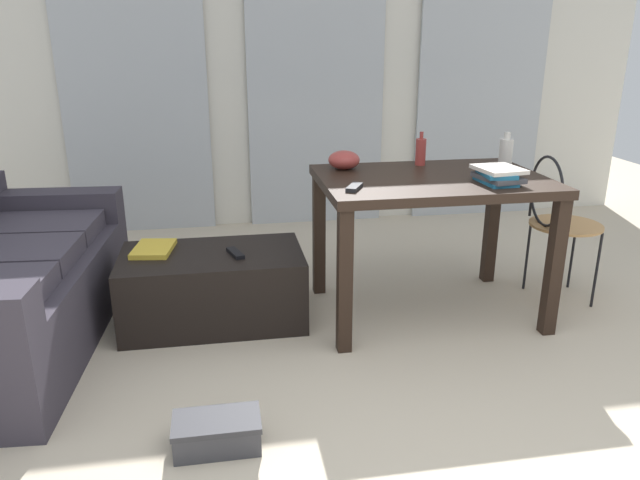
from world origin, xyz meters
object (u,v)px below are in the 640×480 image
(bottle_far, at_px, (506,152))
(magazine, at_px, (154,249))
(bottle_near, at_px, (421,151))
(wire_chair, at_px, (556,212))
(bowl, at_px, (344,160))
(shoebox, at_px, (217,433))
(tv_remote_on_table, at_px, (354,187))
(book_stack, at_px, (498,175))
(tv_remote_primary, at_px, (235,253))
(craft_table, at_px, (431,197))
(coffee_table, at_px, (213,287))

(bottle_far, relative_size, magazine, 0.72)
(bottle_near, relative_size, bottle_far, 0.96)
(wire_chair, bearing_deg, magazine, 176.85)
(bottle_far, xyz_separation_m, magazine, (-2.01, 0.01, -0.47))
(bowl, height_order, shoebox, bowl)
(bowl, xyz_separation_m, tv_remote_on_table, (-0.05, -0.48, -0.04))
(bottle_near, relative_size, magazine, 0.69)
(book_stack, bearing_deg, tv_remote_on_table, -179.47)
(bowl, xyz_separation_m, tv_remote_primary, (-0.64, -0.23, -0.44))
(bottle_far, distance_m, shoebox, 2.23)
(craft_table, relative_size, wire_chair, 1.39)
(shoebox, bearing_deg, bottle_near, 47.36)
(bowl, bearing_deg, tv_remote_primary, -160.21)
(magazine, height_order, shoebox, magazine)
(bowl, xyz_separation_m, magazine, (-1.08, -0.09, -0.44))
(bottle_near, height_order, bowl, bottle_near)
(bottle_far, xyz_separation_m, shoebox, (-1.69, -1.20, -0.82))
(book_stack, xyz_separation_m, shoebox, (-1.47, -0.83, -0.78))
(coffee_table, distance_m, book_stack, 1.64)
(tv_remote_primary, bearing_deg, book_stack, -27.70)
(tv_remote_on_table, relative_size, shoebox, 0.44)
(shoebox, bearing_deg, coffee_table, 90.14)
(craft_table, height_order, tv_remote_primary, craft_table)
(craft_table, height_order, book_stack, book_stack)
(book_stack, bearing_deg, wire_chair, 25.98)
(tv_remote_on_table, bearing_deg, craft_table, 51.68)
(bottle_near, height_order, tv_remote_primary, bottle_near)
(magazine, bearing_deg, bowl, 13.60)
(coffee_table, distance_m, magazine, 0.39)
(magazine, bearing_deg, wire_chair, 5.44)
(tv_remote_on_table, bearing_deg, shoebox, -103.33)
(magazine, xyz_separation_m, shoebox, (0.31, -1.21, -0.35))
(bowl, bearing_deg, coffee_table, -166.73)
(bottle_far, bearing_deg, shoebox, -144.78)
(craft_table, height_order, tv_remote_on_table, tv_remote_on_table)
(coffee_table, relative_size, tv_remote_primary, 5.93)
(bowl, relative_size, magazine, 0.64)
(bottle_far, height_order, bowl, bottle_far)
(bottle_near, xyz_separation_m, tv_remote_on_table, (-0.51, -0.52, -0.07))
(bottle_near, xyz_separation_m, tv_remote_primary, (-1.11, -0.27, -0.47))
(wire_chair, height_order, tv_remote_primary, wire_chair)
(tv_remote_primary, bearing_deg, coffee_table, 141.45)
(bowl, distance_m, magazine, 1.17)
(shoebox, bearing_deg, wire_chair, 28.52)
(bottle_near, height_order, tv_remote_on_table, bottle_near)
(wire_chair, bearing_deg, bottle_far, 158.42)
(craft_table, relative_size, bottle_far, 6.02)
(shoebox, bearing_deg, bowl, 59.50)
(coffee_table, relative_size, bottle_far, 4.88)
(tv_remote_primary, bearing_deg, bottle_near, -3.97)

